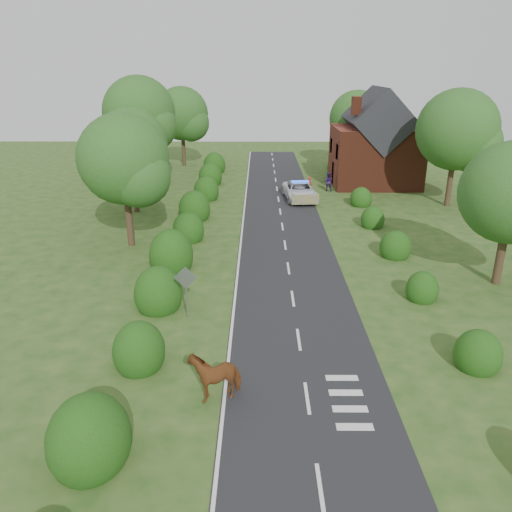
{
  "coord_description": "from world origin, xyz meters",
  "views": [
    {
      "loc": [
        -1.7,
        -18.55,
        10.87
      ],
      "look_at": [
        -1.86,
        6.61,
        1.3
      ],
      "focal_mm": 35.0,
      "sensor_mm": 36.0,
      "label": 1
    }
  ],
  "objects_px": {
    "police_van": "(300,191)",
    "pedestrian_red": "(309,185)",
    "pedestrian_purple": "(328,182)",
    "road_sign": "(186,285)",
    "cow": "(215,377)"
  },
  "relations": [
    {
      "from": "cow",
      "to": "police_van",
      "type": "relative_size",
      "value": 0.36
    },
    {
      "from": "cow",
      "to": "pedestrian_red",
      "type": "bearing_deg",
      "value": 145.38
    },
    {
      "from": "police_van",
      "to": "road_sign",
      "type": "bearing_deg",
      "value": -112.88
    },
    {
      "from": "cow",
      "to": "pedestrian_red",
      "type": "height_order",
      "value": "pedestrian_red"
    },
    {
      "from": "road_sign",
      "to": "pedestrian_red",
      "type": "height_order",
      "value": "road_sign"
    },
    {
      "from": "police_van",
      "to": "pedestrian_red",
      "type": "xyz_separation_m",
      "value": [
        0.98,
        2.1,
        0.03
      ]
    },
    {
      "from": "pedestrian_purple",
      "to": "pedestrian_red",
      "type": "bearing_deg",
      "value": 43.2
    },
    {
      "from": "police_van",
      "to": "pedestrian_red",
      "type": "height_order",
      "value": "police_van"
    },
    {
      "from": "pedestrian_red",
      "to": "police_van",
      "type": "bearing_deg",
      "value": 61.85
    },
    {
      "from": "road_sign",
      "to": "pedestrian_red",
      "type": "bearing_deg",
      "value": 72.02
    },
    {
      "from": "pedestrian_red",
      "to": "pedestrian_purple",
      "type": "height_order",
      "value": "pedestrian_purple"
    },
    {
      "from": "police_van",
      "to": "pedestrian_purple",
      "type": "bearing_deg",
      "value": 42.62
    },
    {
      "from": "road_sign",
      "to": "police_van",
      "type": "bearing_deg",
      "value": 72.74
    },
    {
      "from": "road_sign",
      "to": "pedestrian_red",
      "type": "xyz_separation_m",
      "value": [
        7.82,
        24.11,
        -0.86
      ]
    },
    {
      "from": "police_van",
      "to": "pedestrian_purple",
      "type": "distance_m",
      "value": 4.33
    }
  ]
}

